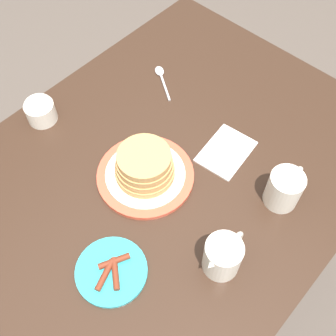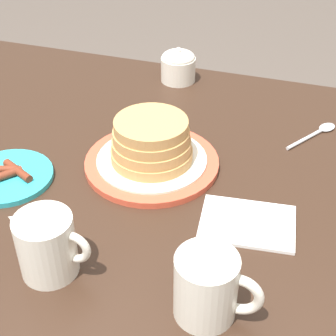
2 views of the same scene
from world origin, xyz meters
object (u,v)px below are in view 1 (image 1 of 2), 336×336
Objects in this scene: pancake_plate at (145,169)px; creamer_pitcher at (222,256)px; spoon at (162,77)px; napkin at (226,152)px; coffee_mug at (285,188)px; side_plate_bacon at (111,271)px; sugar_bowl at (40,109)px.

pancake_plate is 1.95× the size of creamer_pitcher.
creamer_pitcher is at bearing -124.39° from spoon.
napkin is (0.19, -0.10, -0.03)m from pancake_plate.
pancake_plate reaches higher than napkin.
coffee_mug is 0.19m from napkin.
spoon is at bearing 78.10° from coffee_mug.
creamer_pitcher is 0.79× the size of napkin.
napkin is at bearing 1.99° from side_plate_bacon.
side_plate_bacon is at bearing -147.51° from spoon.
coffee_mug is 0.23m from creamer_pitcher.
napkin is at bearing 84.05° from coffee_mug.
creamer_pitcher reaches higher than side_plate_bacon.
napkin is at bearing -105.30° from spoon.
pancake_plate is at bearing -80.86° from sugar_bowl.
creamer_pitcher is (0.17, -0.16, 0.04)m from side_plate_bacon.
napkin is (0.25, -0.44, -0.03)m from sugar_bowl.
side_plate_bacon is 0.24m from creamer_pitcher.
pancake_plate is 0.26m from side_plate_bacon.
pancake_plate is at bearing 152.37° from napkin.
pancake_plate is 0.34m from sugar_bowl.
sugar_bowl is 0.51m from napkin.
pancake_plate is at bearing -143.68° from spoon.
creamer_pitcher reaches higher than coffee_mug.
sugar_bowl is at bearing 90.09° from creamer_pitcher.
pancake_plate reaches higher than sugar_bowl.
spoon is at bearing 32.49° from side_plate_bacon.
sugar_bowl is (-0.23, 0.62, -0.01)m from coffee_mug.
pancake_plate is 0.29m from creamer_pitcher.
side_plate_bacon is 0.42m from napkin.
side_plate_bacon is at bearing 157.46° from coffee_mug.
spoon is at bearing 55.61° from creamer_pitcher.
side_plate_bacon is 1.27× the size of creamer_pitcher.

